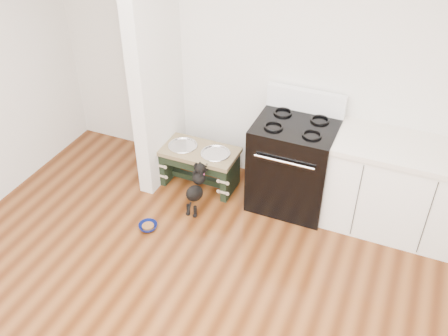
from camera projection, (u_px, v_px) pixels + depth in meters
room_shell at (149, 193)px, 2.66m from camera, size 5.00×5.00×5.00m
partition_wall at (155, 58)px, 4.76m from camera, size 0.15×0.80×2.70m
oven_range at (293, 163)px, 4.86m from camera, size 0.76×0.69×1.14m
cabinet_run at (396, 188)px, 4.58m from camera, size 1.24×0.64×0.91m
dog_feeder at (199, 160)px, 5.19m from camera, size 0.80×0.43×0.46m
puppy at (196, 187)px, 4.89m from camera, size 0.14×0.41×0.49m
floor_bowl at (148, 227)px, 4.78m from camera, size 0.20×0.20×0.06m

